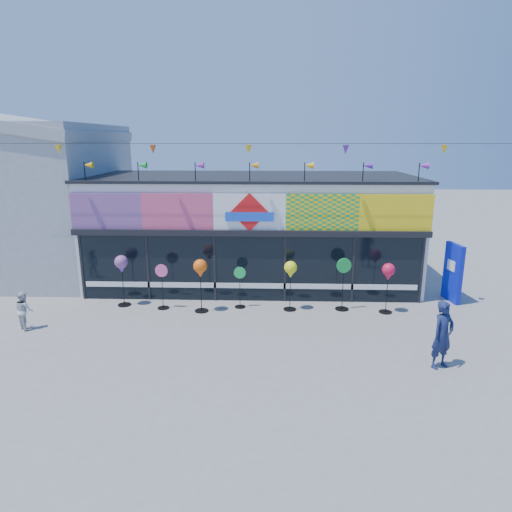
{
  "coord_description": "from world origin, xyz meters",
  "views": [
    {
      "loc": [
        0.73,
        -11.52,
        5.44
      ],
      "look_at": [
        0.26,
        2.0,
        1.96
      ],
      "focal_mm": 32.0,
      "sensor_mm": 36.0,
      "label": 1
    }
  ],
  "objects_px": {
    "spinner_0": "(121,266)",
    "adult_man": "(443,335)",
    "child": "(24,310)",
    "spinner_4": "(291,271)",
    "spinner_1": "(162,285)",
    "spinner_6": "(388,273)",
    "spinner_3": "(240,286)",
    "blue_sign": "(453,272)",
    "spinner_2": "(200,270)",
    "spinner_5": "(343,283)"
  },
  "relations": [
    {
      "from": "spinner_3",
      "to": "spinner_4",
      "type": "xyz_separation_m",
      "value": [
        1.65,
        -0.18,
        0.59
      ]
    },
    {
      "from": "spinner_3",
      "to": "spinner_6",
      "type": "bearing_deg",
      "value": -3.76
    },
    {
      "from": "spinner_1",
      "to": "adult_man",
      "type": "relative_size",
      "value": 0.89
    },
    {
      "from": "spinner_3",
      "to": "blue_sign",
      "type": "bearing_deg",
      "value": 7.15
    },
    {
      "from": "blue_sign",
      "to": "spinner_2",
      "type": "xyz_separation_m",
      "value": [
        -8.47,
        -1.32,
        0.39
      ]
    },
    {
      "from": "spinner_6",
      "to": "adult_man",
      "type": "xyz_separation_m",
      "value": [
        0.45,
        -3.61,
        -0.47
      ]
    },
    {
      "from": "spinner_4",
      "to": "spinner_2",
      "type": "bearing_deg",
      "value": -175.26
    },
    {
      "from": "spinner_2",
      "to": "adult_man",
      "type": "distance_m",
      "value": 7.33
    },
    {
      "from": "blue_sign",
      "to": "spinner_6",
      "type": "distance_m",
      "value": 2.81
    },
    {
      "from": "spinner_4",
      "to": "child",
      "type": "height_order",
      "value": "spinner_4"
    },
    {
      "from": "child",
      "to": "spinner_4",
      "type": "bearing_deg",
      "value": -126.63
    },
    {
      "from": "spinner_2",
      "to": "spinner_6",
      "type": "height_order",
      "value": "spinner_2"
    },
    {
      "from": "blue_sign",
      "to": "spinner_6",
      "type": "relative_size",
      "value": 1.22
    },
    {
      "from": "spinner_1",
      "to": "spinner_6",
      "type": "relative_size",
      "value": 0.92
    },
    {
      "from": "spinner_5",
      "to": "spinner_6",
      "type": "relative_size",
      "value": 1.06
    },
    {
      "from": "spinner_0",
      "to": "adult_man",
      "type": "distance_m",
      "value": 9.95
    },
    {
      "from": "spinner_0",
      "to": "spinner_3",
      "type": "relative_size",
      "value": 1.25
    },
    {
      "from": "spinner_1",
      "to": "spinner_4",
      "type": "relative_size",
      "value": 0.91
    },
    {
      "from": "blue_sign",
      "to": "spinner_0",
      "type": "xyz_separation_m",
      "value": [
        -11.16,
        -0.86,
        0.38
      ]
    },
    {
      "from": "spinner_0",
      "to": "spinner_4",
      "type": "height_order",
      "value": "spinner_0"
    },
    {
      "from": "blue_sign",
      "to": "spinner_2",
      "type": "bearing_deg",
      "value": 179.94
    },
    {
      "from": "spinner_0",
      "to": "child",
      "type": "bearing_deg",
      "value": -138.55
    },
    {
      "from": "spinner_2",
      "to": "spinner_3",
      "type": "height_order",
      "value": "spinner_2"
    },
    {
      "from": "blue_sign",
      "to": "spinner_1",
      "type": "bearing_deg",
      "value": 177.49
    },
    {
      "from": "spinner_3",
      "to": "spinner_6",
      "type": "relative_size",
      "value": 0.85
    },
    {
      "from": "spinner_3",
      "to": "adult_man",
      "type": "distance_m",
      "value": 6.51
    },
    {
      "from": "spinner_1",
      "to": "spinner_5",
      "type": "xyz_separation_m",
      "value": [
        5.9,
        0.11,
        0.12
      ]
    },
    {
      "from": "spinner_0",
      "to": "spinner_5",
      "type": "bearing_deg",
      "value": -1.09
    },
    {
      "from": "spinner_1",
      "to": "spinner_3",
      "type": "bearing_deg",
      "value": 4.34
    },
    {
      "from": "blue_sign",
      "to": "spinner_3",
      "type": "distance_m",
      "value": 7.31
    },
    {
      "from": "spinner_1",
      "to": "spinner_4",
      "type": "distance_m",
      "value": 4.22
    },
    {
      "from": "blue_sign",
      "to": "child",
      "type": "bearing_deg",
      "value": -176.85
    },
    {
      "from": "spinner_4",
      "to": "child",
      "type": "distance_m",
      "value": 8.09
    },
    {
      "from": "spinner_0",
      "to": "spinner_3",
      "type": "distance_m",
      "value": 3.97
    },
    {
      "from": "blue_sign",
      "to": "spinner_5",
      "type": "xyz_separation_m",
      "value": [
        -3.88,
        -1.0,
        -0.09
      ]
    },
    {
      "from": "spinner_4",
      "to": "spinner_3",
      "type": "bearing_deg",
      "value": 173.92
    },
    {
      "from": "spinner_3",
      "to": "spinner_2",
      "type": "bearing_deg",
      "value": -161.36
    },
    {
      "from": "spinner_1",
      "to": "spinner_2",
      "type": "height_order",
      "value": "spinner_2"
    },
    {
      "from": "spinner_3",
      "to": "spinner_1",
      "type": "bearing_deg",
      "value": -175.66
    },
    {
      "from": "spinner_5",
      "to": "child",
      "type": "distance_m",
      "value": 9.76
    },
    {
      "from": "spinner_2",
      "to": "child",
      "type": "distance_m",
      "value": 5.28
    },
    {
      "from": "spinner_1",
      "to": "child",
      "type": "relative_size",
      "value": 1.32
    },
    {
      "from": "spinner_5",
      "to": "adult_man",
      "type": "relative_size",
      "value": 1.03
    },
    {
      "from": "spinner_4",
      "to": "child",
      "type": "bearing_deg",
      "value": -167.13
    },
    {
      "from": "child",
      "to": "spinner_6",
      "type": "bearing_deg",
      "value": -130.87
    },
    {
      "from": "spinner_5",
      "to": "spinner_6",
      "type": "xyz_separation_m",
      "value": [
        1.37,
        -0.22,
        0.4
      ]
    },
    {
      "from": "spinner_2",
      "to": "adult_man",
      "type": "height_order",
      "value": "spinner_2"
    },
    {
      "from": "spinner_1",
      "to": "spinner_2",
      "type": "distance_m",
      "value": 1.46
    },
    {
      "from": "spinner_6",
      "to": "spinner_2",
      "type": "bearing_deg",
      "value": -179.01
    },
    {
      "from": "spinner_1",
      "to": "spinner_6",
      "type": "xyz_separation_m",
      "value": [
        7.27,
        -0.12,
        0.52
      ]
    }
  ]
}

